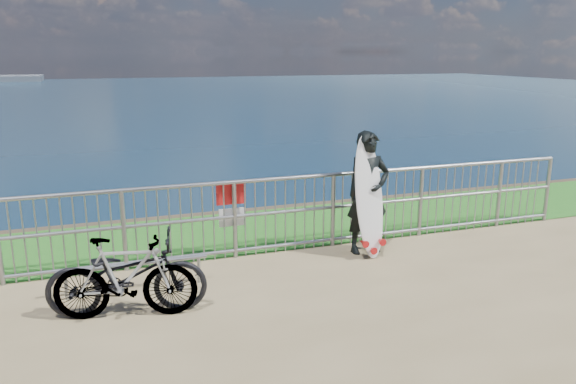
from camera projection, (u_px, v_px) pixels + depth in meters
name	position (u px, v px, depth m)	size (l,w,h in m)	color
grass_strip	(249.00, 230.00, 9.17)	(120.00, 120.00, 0.00)	#1F651C
railing	(270.00, 215.00, 8.02)	(10.06, 0.10, 1.13)	gray
surfer	(368.00, 193.00, 8.02)	(0.65, 0.42, 1.77)	black
surfboard	(369.00, 202.00, 7.88)	(0.51, 0.47, 1.74)	white
bicycle_near	(127.00, 275.00, 6.17)	(0.61, 1.74, 0.91)	black
bicycle_far	(125.00, 278.00, 6.09)	(0.44, 1.54, 0.93)	black
bike_rack	(134.00, 267.00, 6.81)	(1.77, 0.05, 0.37)	gray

